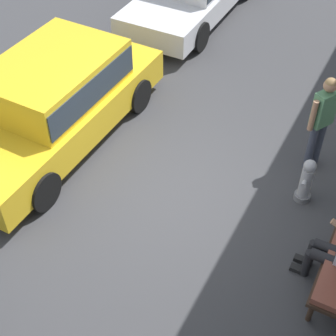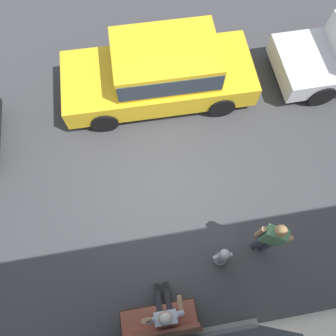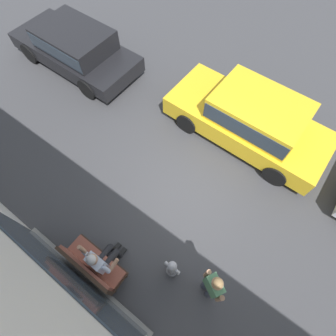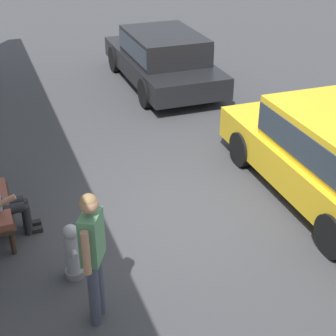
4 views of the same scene
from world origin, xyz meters
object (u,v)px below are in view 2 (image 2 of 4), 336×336
Objects in this scene: bench at (160,326)px; parked_car_mid at (161,70)px; person_on_phone at (165,311)px; pedestrian_standing at (271,238)px; fire_hydrant at (222,257)px.

bench is 0.31× the size of parked_car_mid.
parked_car_mid reaches higher than person_on_phone.
bench is at bearing 80.39° from parked_car_mid.
parked_car_mid is 4.43m from pedestrian_standing.
fire_hydrant is (0.83, 0.11, -0.63)m from pedestrian_standing.
person_on_phone reaches higher than bench.
pedestrian_standing reaches higher than fire_hydrant.
pedestrian_standing is at bearing 107.45° from parked_car_mid.
parked_car_mid is (-0.78, -5.11, 0.13)m from person_on_phone.
person_on_phone is at bearing -119.85° from bench.
pedestrian_standing is (-2.23, -1.11, 0.48)m from bench.
bench reaches higher than fire_hydrant.
pedestrian_standing is 2.14× the size of fire_hydrant.
fire_hydrant is at bearing 96.48° from parked_car_mid.
person_on_phone is 2.31m from pedestrian_standing.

